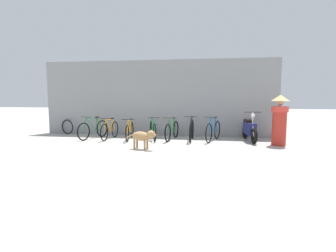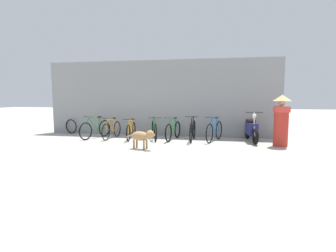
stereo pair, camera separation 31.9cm
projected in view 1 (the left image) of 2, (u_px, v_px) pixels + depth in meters
The scene contains 13 objects.
ground_plane at pixel (132, 153), 7.44m from camera, with size 60.00×60.00×0.00m, color #ADA89E.
shop_wall_back at pixel (157, 98), 10.84m from camera, with size 9.69×0.20×3.10m.
bicycle_0 at pixel (93, 129), 10.10m from camera, with size 0.58×1.68×0.87m.
bicycle_1 at pixel (110, 130), 10.02m from camera, with size 0.46×1.63×0.83m.
bicycle_2 at pixel (130, 131), 9.88m from camera, with size 0.46×1.67×0.80m.
bicycle_3 at pixel (153, 130), 9.95m from camera, with size 0.64×1.65×0.86m.
bicycle_4 at pixel (172, 130), 9.80m from camera, with size 0.46×1.69×0.86m.
bicycle_5 at pixel (192, 130), 9.62m from camera, with size 0.46×1.75×0.93m.
bicycle_6 at pixel (213, 131), 9.54m from camera, with size 0.62×1.65×0.91m.
motorcycle at pixel (249, 129), 9.51m from camera, with size 0.58×1.82×1.09m.
stray_dog at pixel (143, 136), 7.99m from camera, with size 1.05×0.49×0.61m.
person_in_robes at pixel (280, 119), 8.61m from camera, with size 0.76×0.76×1.67m.
spare_tire_left at pixel (67, 127), 11.32m from camera, with size 0.62×0.21×0.63m.
Camera 1 is at (2.11, -7.08, 1.60)m, focal length 28.00 mm.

